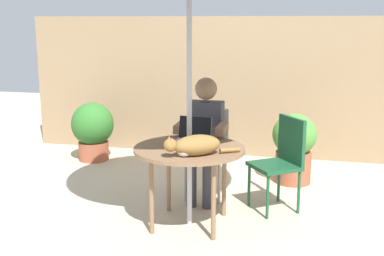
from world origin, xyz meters
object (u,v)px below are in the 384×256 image
object	(u,v)px
potted_plant_by_chair	(93,129)
person_seated	(205,132)
cat	(194,146)
potted_plant_near_fence	(294,146)
chair_empty	(282,156)
chair_occupied	(208,145)
laptop	(193,134)
patio_table	(189,154)

from	to	relation	value
potted_plant_by_chair	person_seated	bearing A→B (deg)	-32.51
cat	potted_plant_near_fence	xyz separation A→B (m)	(0.76, 1.64, -0.37)
chair_empty	potted_plant_near_fence	bearing A→B (deg)	83.86
cat	person_seated	bearing A→B (deg)	96.31
potted_plant_near_fence	potted_plant_by_chair	distance (m)	2.58
chair_occupied	chair_empty	size ratio (longest dim) A/B	1.00
laptop	chair_empty	bearing A→B (deg)	22.74
laptop	potted_plant_near_fence	size ratio (longest dim) A/B	0.40
person_seated	laptop	distance (m)	0.42
potted_plant_by_chair	patio_table	bearing A→B (deg)	-45.50
chair_occupied	person_seated	bearing A→B (deg)	-90.00
cat	potted_plant_by_chair	bearing A→B (deg)	132.33
chair_empty	person_seated	distance (m)	0.79
chair_empty	laptop	size ratio (longest dim) A/B	2.84
patio_table	chair_occupied	distance (m)	0.81
patio_table	chair_occupied	size ratio (longest dim) A/B	1.08
chair_empty	potted_plant_near_fence	xyz separation A→B (m)	(0.09, 0.83, -0.10)
potted_plant_near_fence	cat	bearing A→B (deg)	-114.98
cat	potted_plant_near_fence	world-z (taller)	cat
cat	potted_plant_near_fence	distance (m)	1.84
patio_table	laptop	xyz separation A→B (m)	(-0.02, 0.23, 0.13)
chair_occupied	chair_empty	world-z (taller)	same
person_seated	patio_table	bearing A→B (deg)	-90.00
cat	potted_plant_near_fence	size ratio (longest dim) A/B	0.74
laptop	cat	distance (m)	0.49
person_seated	cat	bearing A→B (deg)	-83.69
chair_occupied	potted_plant_near_fence	size ratio (longest dim) A/B	1.14
chair_empty	cat	xyz separation A→B (m)	(-0.67, -0.81, 0.26)
patio_table	potted_plant_by_chair	world-z (taller)	potted_plant_by_chair
laptop	potted_plant_near_fence	xyz separation A→B (m)	(0.88, 1.16, -0.35)
laptop	potted_plant_near_fence	world-z (taller)	laptop
chair_empty	potted_plant_near_fence	world-z (taller)	chair_empty
cat	potted_plant_by_chair	size ratio (longest dim) A/B	0.77
chair_occupied	potted_plant_by_chair	bearing A→B (deg)	151.43
patio_table	chair_empty	distance (m)	0.96
potted_plant_near_fence	potted_plant_by_chair	bearing A→B (deg)	172.49
chair_empty	patio_table	bearing A→B (deg)	-143.87
patio_table	potted_plant_near_fence	distance (m)	1.65
potted_plant_by_chair	potted_plant_near_fence	bearing A→B (deg)	-7.51
patio_table	potted_plant_by_chair	xyz separation A→B (m)	(-1.70, 1.73, -0.23)
chair_empty	potted_plant_by_chair	xyz separation A→B (m)	(-2.47, 1.16, -0.11)
patio_table	laptop	bearing A→B (deg)	94.25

